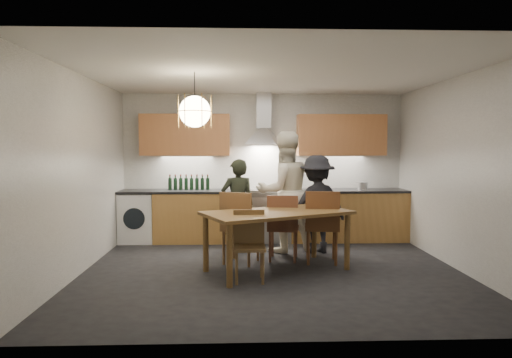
{
  "coord_description": "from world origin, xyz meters",
  "views": [
    {
      "loc": [
        -0.44,
        -5.98,
        1.65
      ],
      "look_at": [
        -0.2,
        0.4,
        1.2
      ],
      "focal_mm": 32.0,
      "sensor_mm": 36.0,
      "label": 1
    }
  ],
  "objects_px": {
    "mixing_bowl": "(321,188)",
    "wine_bottles": "(189,182)",
    "stock_pot": "(362,186)",
    "person_right": "(317,204)",
    "chair_front": "(249,240)",
    "person_left": "(238,205)",
    "dining_table": "(277,218)",
    "person_mid": "(284,192)",
    "chair_back_left": "(239,223)"
  },
  "relations": [
    {
      "from": "chair_back_left",
      "to": "person_mid",
      "type": "height_order",
      "value": "person_mid"
    },
    {
      "from": "mixing_bowl",
      "to": "stock_pot",
      "type": "relative_size",
      "value": 1.58
    },
    {
      "from": "wine_bottles",
      "to": "person_right",
      "type": "bearing_deg",
      "value": -25.34
    },
    {
      "from": "dining_table",
      "to": "person_mid",
      "type": "relative_size",
      "value": 1.12
    },
    {
      "from": "chair_back_left",
      "to": "stock_pot",
      "type": "height_order",
      "value": "chair_back_left"
    },
    {
      "from": "person_mid",
      "to": "stock_pot",
      "type": "bearing_deg",
      "value": -168.82
    },
    {
      "from": "chair_front",
      "to": "person_right",
      "type": "bearing_deg",
      "value": 51.8
    },
    {
      "from": "stock_pot",
      "to": "person_left",
      "type": "bearing_deg",
      "value": -161.54
    },
    {
      "from": "person_mid",
      "to": "stock_pot",
      "type": "relative_size",
      "value": 10.57
    },
    {
      "from": "chair_back_left",
      "to": "wine_bottles",
      "type": "relative_size",
      "value": 1.42
    },
    {
      "from": "chair_back_left",
      "to": "person_left",
      "type": "distance_m",
      "value": 0.88
    },
    {
      "from": "chair_front",
      "to": "person_left",
      "type": "relative_size",
      "value": 0.59
    },
    {
      "from": "dining_table",
      "to": "person_right",
      "type": "height_order",
      "value": "person_right"
    },
    {
      "from": "person_mid",
      "to": "wine_bottles",
      "type": "height_order",
      "value": "person_mid"
    },
    {
      "from": "dining_table",
      "to": "wine_bottles",
      "type": "xyz_separation_m",
      "value": [
        -1.38,
        2.02,
        0.33
      ]
    },
    {
      "from": "mixing_bowl",
      "to": "stock_pot",
      "type": "xyz_separation_m",
      "value": [
        0.74,
        0.02,
        0.03
      ]
    },
    {
      "from": "chair_front",
      "to": "person_mid",
      "type": "height_order",
      "value": "person_mid"
    },
    {
      "from": "chair_front",
      "to": "person_right",
      "type": "distance_m",
      "value": 1.8
    },
    {
      "from": "stock_pot",
      "to": "person_right",
      "type": "bearing_deg",
      "value": -136.24
    },
    {
      "from": "mixing_bowl",
      "to": "wine_bottles",
      "type": "bearing_deg",
      "value": 177.85
    },
    {
      "from": "dining_table",
      "to": "person_left",
      "type": "xyz_separation_m",
      "value": [
        -0.53,
        1.22,
        0.02
      ]
    },
    {
      "from": "mixing_bowl",
      "to": "wine_bottles",
      "type": "distance_m",
      "value": 2.32
    },
    {
      "from": "chair_front",
      "to": "wine_bottles",
      "type": "bearing_deg",
      "value": 111.99
    },
    {
      "from": "person_mid",
      "to": "mixing_bowl",
      "type": "relative_size",
      "value": 6.7
    },
    {
      "from": "dining_table",
      "to": "chair_front",
      "type": "height_order",
      "value": "chair_front"
    },
    {
      "from": "stock_pot",
      "to": "wine_bottles",
      "type": "bearing_deg",
      "value": 178.81
    },
    {
      "from": "stock_pot",
      "to": "wine_bottles",
      "type": "relative_size",
      "value": 0.25
    },
    {
      "from": "person_mid",
      "to": "mixing_bowl",
      "type": "bearing_deg",
      "value": -150.44
    },
    {
      "from": "person_right",
      "to": "wine_bottles",
      "type": "relative_size",
      "value": 2.11
    },
    {
      "from": "chair_back_left",
      "to": "wine_bottles",
      "type": "distance_m",
      "value": 1.94
    },
    {
      "from": "chair_back_left",
      "to": "stock_pot",
      "type": "xyz_separation_m",
      "value": [
        2.18,
        1.61,
        0.37
      ]
    },
    {
      "from": "chair_back_left",
      "to": "person_right",
      "type": "xyz_separation_m",
      "value": [
        1.22,
        0.68,
        0.17
      ]
    },
    {
      "from": "dining_table",
      "to": "chair_front",
      "type": "xyz_separation_m",
      "value": [
        -0.38,
        -0.38,
        -0.21
      ]
    },
    {
      "from": "chair_front",
      "to": "person_mid",
      "type": "distance_m",
      "value": 1.7
    },
    {
      "from": "dining_table",
      "to": "person_right",
      "type": "xyz_separation_m",
      "value": [
        0.71,
        1.03,
        0.06
      ]
    },
    {
      "from": "person_left",
      "to": "wine_bottles",
      "type": "height_order",
      "value": "person_left"
    },
    {
      "from": "mixing_bowl",
      "to": "chair_back_left",
      "type": "bearing_deg",
      "value": -132.38
    },
    {
      "from": "chair_front",
      "to": "mixing_bowl",
      "type": "xyz_separation_m",
      "value": [
        1.31,
        2.32,
        0.44
      ]
    },
    {
      "from": "chair_back_left",
      "to": "person_right",
      "type": "bearing_deg",
      "value": -128.89
    },
    {
      "from": "chair_front",
      "to": "person_mid",
      "type": "bearing_deg",
      "value": 68.28
    },
    {
      "from": "person_mid",
      "to": "stock_pot",
      "type": "xyz_separation_m",
      "value": [
        1.46,
        0.81,
        0.02
      ]
    },
    {
      "from": "person_mid",
      "to": "wine_bottles",
      "type": "bearing_deg",
      "value": -46.57
    },
    {
      "from": "wine_bottles",
      "to": "person_left",
      "type": "bearing_deg",
      "value": -42.94
    },
    {
      "from": "dining_table",
      "to": "wine_bottles",
      "type": "relative_size",
      "value": 2.93
    },
    {
      "from": "mixing_bowl",
      "to": "stock_pot",
      "type": "height_order",
      "value": "stock_pot"
    },
    {
      "from": "person_left",
      "to": "person_right",
      "type": "height_order",
      "value": "person_right"
    },
    {
      "from": "person_left",
      "to": "person_right",
      "type": "relative_size",
      "value": 0.96
    },
    {
      "from": "chair_back_left",
      "to": "person_left",
      "type": "height_order",
      "value": "person_left"
    },
    {
      "from": "dining_table",
      "to": "chair_front",
      "type": "bearing_deg",
      "value": -159.67
    },
    {
      "from": "dining_table",
      "to": "mixing_bowl",
      "type": "height_order",
      "value": "mixing_bowl"
    }
  ]
}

